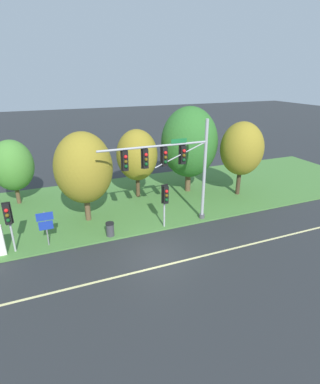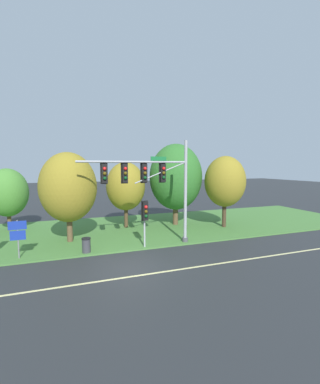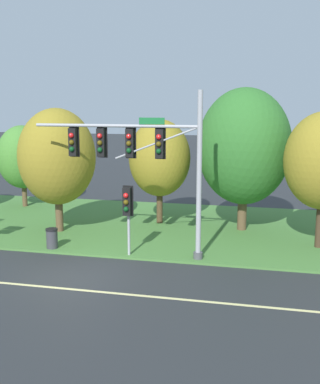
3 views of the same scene
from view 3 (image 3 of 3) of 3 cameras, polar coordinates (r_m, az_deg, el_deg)
The scene contains 10 objects.
ground_plane at distance 19.58m, azimuth -10.60°, elevation -9.83°, with size 160.00×160.00×0.00m, color #282B2D.
lane_stripe at distance 18.56m, azimuth -12.10°, elevation -11.05°, with size 36.00×0.16×0.01m, color beige.
grass_verge at distance 26.97m, azimuth -3.62°, elevation -3.81°, with size 48.00×11.50×0.10m, color #477A38.
traffic_signal_mast at distance 20.59m, azimuth -2.12°, elevation 4.50°, with size 7.51×0.49×7.17m.
pedestrian_signal_near_kerb at distance 20.82m, azimuth -3.89°, elevation -1.63°, with size 0.46×0.55×3.13m.
tree_left_of_mast at distance 31.95m, azimuth -15.97°, elevation 4.00°, with size 3.22×3.22×5.21m.
tree_behind_signpost at distance 25.19m, azimuth -12.11°, elevation 4.08°, with size 3.95×3.95×6.38m.
tree_mid_verge at distance 26.36m, azimuth -0.05°, elevation 4.02°, with size 3.38×3.38×5.76m.
tree_tall_centre at distance 25.24m, azimuth 9.95°, elevation 5.30°, with size 4.81×4.81×7.41m.
trash_bin at distance 22.89m, azimuth -12.69°, elevation -5.37°, with size 0.56×0.56×0.93m.
Camera 3 is at (7.50, -16.75, 6.82)m, focal length 45.00 mm.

